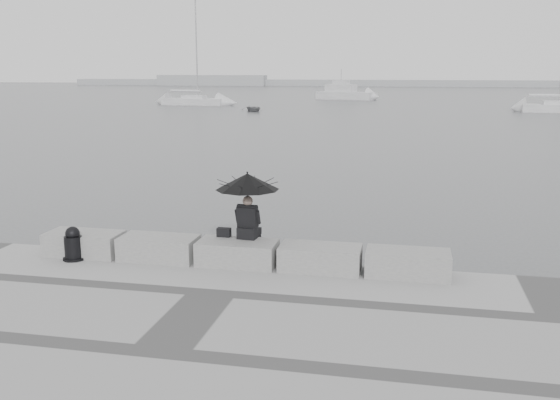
% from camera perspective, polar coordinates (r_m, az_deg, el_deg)
% --- Properties ---
extents(ground, '(360.00, 360.00, 0.00)m').
position_cam_1_polar(ground, '(13.39, -3.34, -7.40)').
color(ground, '#46484B').
rests_on(ground, ground).
extents(stone_block_far_left, '(1.60, 0.80, 0.50)m').
position_cam_1_polar(stone_block_far_left, '(14.03, -17.44, -3.83)').
color(stone_block_far_left, slate).
rests_on(stone_block_far_left, promenade).
extents(stone_block_left, '(1.60, 0.80, 0.50)m').
position_cam_1_polar(stone_block_left, '(13.29, -11.00, -4.36)').
color(stone_block_left, slate).
rests_on(stone_block_left, promenade).
extents(stone_block_centre, '(1.60, 0.80, 0.50)m').
position_cam_1_polar(stone_block_centre, '(12.74, -3.91, -4.87)').
color(stone_block_centre, slate).
rests_on(stone_block_centre, promenade).
extents(stone_block_right, '(1.60, 0.80, 0.50)m').
position_cam_1_polar(stone_block_right, '(12.41, 3.70, -5.33)').
color(stone_block_right, slate).
rests_on(stone_block_right, promenade).
extents(stone_block_far_right, '(1.60, 0.80, 0.50)m').
position_cam_1_polar(stone_block_far_right, '(12.30, 11.60, -5.72)').
color(stone_block_far_right, slate).
rests_on(stone_block_far_right, promenade).
extents(seated_person, '(1.31, 1.31, 1.39)m').
position_cam_1_polar(seated_person, '(12.67, -3.01, 1.02)').
color(seated_person, black).
rests_on(seated_person, stone_block_centre).
extents(bag, '(0.28, 0.16, 0.18)m').
position_cam_1_polar(bag, '(13.03, -5.15, -2.96)').
color(bag, black).
rests_on(bag, stone_block_centre).
extents(mooring_bollard, '(0.46, 0.46, 0.72)m').
position_cam_1_polar(mooring_bollard, '(13.71, -18.37, -4.00)').
color(mooring_bollard, black).
rests_on(mooring_bollard, promenade).
extents(distant_landmass, '(180.00, 8.00, 2.80)m').
position_cam_1_polar(distant_landmass, '(167.13, 8.03, 10.58)').
color(distant_landmass, '#96999C').
rests_on(distant_landmass, ground).
extents(sailboat_left, '(8.21, 3.17, 12.90)m').
position_cam_1_polar(sailboat_left, '(79.67, -7.85, 8.98)').
color(sailboat_left, silver).
rests_on(sailboat_left, ground).
extents(sailboat_right, '(6.50, 2.77, 12.90)m').
position_cam_1_polar(sailboat_right, '(71.47, 23.77, 7.79)').
color(sailboat_right, silver).
rests_on(sailboat_right, ground).
extents(motor_cruiser, '(9.05, 5.47, 4.50)m').
position_cam_1_polar(motor_cruiser, '(93.67, 6.07, 9.67)').
color(motor_cruiser, silver).
rests_on(motor_cruiser, ground).
extents(dinghy, '(3.62, 2.69, 0.56)m').
position_cam_1_polar(dinghy, '(67.27, -2.46, 8.36)').
color(dinghy, gray).
rests_on(dinghy, ground).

